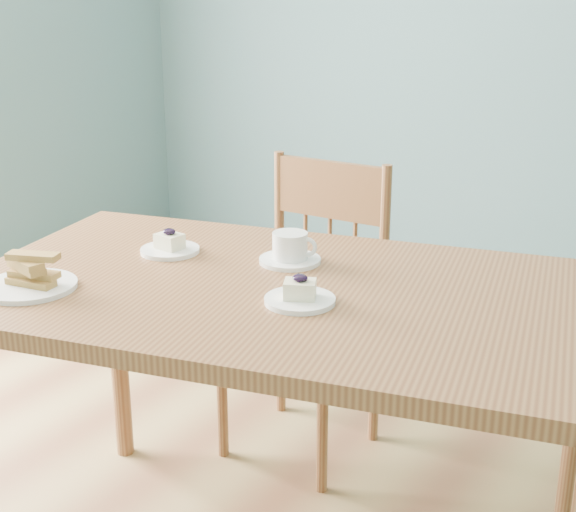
{
  "coord_description": "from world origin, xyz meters",
  "views": [
    {
      "loc": [
        0.96,
        -1.29,
        1.46
      ],
      "look_at": [
        -0.03,
        0.19,
        0.86
      ],
      "focal_mm": 50.0,
      "sensor_mm": 36.0,
      "label": 1
    }
  ],
  "objects_px": {
    "dining_chair": "(307,308)",
    "biscotti_plate": "(28,278)",
    "cheesecake_plate_near": "(300,296)",
    "cheesecake_plate_far": "(170,246)",
    "coffee_cup": "(291,250)",
    "dining_table": "(283,318)"
  },
  "relations": [
    {
      "from": "cheesecake_plate_far",
      "to": "coffee_cup",
      "type": "bearing_deg",
      "value": 19.37
    },
    {
      "from": "cheesecake_plate_far",
      "to": "dining_chair",
      "type": "bearing_deg",
      "value": 80.94
    },
    {
      "from": "coffee_cup",
      "to": "biscotti_plate",
      "type": "height_order",
      "value": "biscotti_plate"
    },
    {
      "from": "coffee_cup",
      "to": "dining_chair",
      "type": "bearing_deg",
      "value": 98.77
    },
    {
      "from": "cheesecake_plate_near",
      "to": "cheesecake_plate_far",
      "type": "bearing_deg",
      "value": 167.2
    },
    {
      "from": "cheesecake_plate_far",
      "to": "coffee_cup",
      "type": "height_order",
      "value": "coffee_cup"
    },
    {
      "from": "coffee_cup",
      "to": "cheesecake_plate_far",
      "type": "bearing_deg",
      "value": -179.03
    },
    {
      "from": "dining_chair",
      "to": "biscotti_plate",
      "type": "bearing_deg",
      "value": -102.52
    },
    {
      "from": "dining_table",
      "to": "dining_chair",
      "type": "relative_size",
      "value": 1.76
    },
    {
      "from": "dining_chair",
      "to": "coffee_cup",
      "type": "bearing_deg",
      "value": -64.43
    },
    {
      "from": "cheesecake_plate_near",
      "to": "biscotti_plate",
      "type": "distance_m",
      "value": 0.62
    },
    {
      "from": "biscotti_plate",
      "to": "coffee_cup",
      "type": "bearing_deg",
      "value": 50.79
    },
    {
      "from": "dining_table",
      "to": "coffee_cup",
      "type": "xyz_separation_m",
      "value": [
        -0.08,
        0.15,
        0.11
      ]
    },
    {
      "from": "cheesecake_plate_near",
      "to": "biscotti_plate",
      "type": "height_order",
      "value": "biscotti_plate"
    },
    {
      "from": "dining_table",
      "to": "cheesecake_plate_near",
      "type": "relative_size",
      "value": 10.65
    },
    {
      "from": "cheesecake_plate_near",
      "to": "coffee_cup",
      "type": "xyz_separation_m",
      "value": [
        -0.17,
        0.21,
        0.02
      ]
    },
    {
      "from": "dining_chair",
      "to": "cheesecake_plate_near",
      "type": "height_order",
      "value": "dining_chair"
    },
    {
      "from": "coffee_cup",
      "to": "biscotti_plate",
      "type": "xyz_separation_m",
      "value": [
        -0.4,
        -0.49,
        -0.01
      ]
    },
    {
      "from": "biscotti_plate",
      "to": "cheesecake_plate_far",
      "type": "bearing_deg",
      "value": 76.48
    },
    {
      "from": "cheesecake_plate_near",
      "to": "cheesecake_plate_far",
      "type": "height_order",
      "value": "cheesecake_plate_near"
    },
    {
      "from": "coffee_cup",
      "to": "biscotti_plate",
      "type": "distance_m",
      "value": 0.63
    },
    {
      "from": "dining_table",
      "to": "dining_chair",
      "type": "distance_m",
      "value": 0.69
    }
  ]
}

